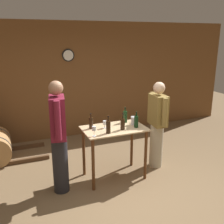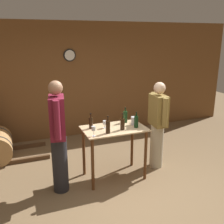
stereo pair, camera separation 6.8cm
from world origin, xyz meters
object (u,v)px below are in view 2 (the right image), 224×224
(wine_bottle_center, at_px, (122,124))
(ice_bucket, at_px, (134,121))
(wine_bottle_far_right, at_px, (136,121))
(wine_glass_near_center, at_px, (105,123))
(wine_bottle_far_left, at_px, (91,122))
(wine_bottle_left, at_px, (108,126))
(wine_glass_near_left, at_px, (94,129))
(wine_bottle_right, at_px, (125,117))
(person_host, at_px, (58,135))
(person_visitor_with_scarf, at_px, (158,124))

(wine_bottle_center, bearing_deg, ice_bucket, 28.81)
(wine_bottle_far_right, height_order, wine_glass_near_center, wine_bottle_far_right)
(wine_bottle_far_left, height_order, wine_bottle_left, wine_bottle_left)
(wine_glass_near_left, bearing_deg, wine_bottle_center, 11.09)
(wine_glass_near_left, bearing_deg, wine_glass_near_center, 45.60)
(wine_bottle_far_left, relative_size, ice_bucket, 1.88)
(wine_bottle_center, relative_size, wine_bottle_far_right, 1.05)
(wine_bottle_far_right, xyz_separation_m, wine_glass_near_left, (-0.78, -0.12, 0.01))
(wine_bottle_right, distance_m, wine_glass_near_center, 0.46)
(wine_bottle_left, relative_size, wine_bottle_right, 1.04)
(wine_bottle_center, height_order, wine_glass_near_left, wine_bottle_center)
(wine_bottle_center, xyz_separation_m, wine_glass_near_center, (-0.24, 0.18, -0.02))
(wine_glass_near_left, distance_m, wine_glass_near_center, 0.40)
(wine_bottle_right, relative_size, person_host, 0.16)
(wine_bottle_center, relative_size, ice_bucket, 2.04)
(person_host, bearing_deg, wine_bottle_far_right, -0.76)
(person_host, bearing_deg, ice_bucket, 5.29)
(wine_bottle_far_right, distance_m, ice_bucket, 0.15)
(wine_bottle_far_left, xyz_separation_m, wine_bottle_far_right, (0.72, -0.22, 0.00))
(wine_bottle_far_right, height_order, person_host, person_host)
(wine_bottle_left, height_order, wine_bottle_right, wine_bottle_left)
(wine_glass_near_center, bearing_deg, wine_glass_near_left, -134.40)
(wine_bottle_far_left, xyz_separation_m, wine_bottle_left, (0.18, -0.31, 0.01))
(wine_bottle_right, bearing_deg, wine_glass_near_center, -161.96)
(wine_bottle_center, xyz_separation_m, person_visitor_with_scarf, (0.78, 0.19, -0.16))
(wine_bottle_right, bearing_deg, ice_bucket, -60.79)
(wine_bottle_left, relative_size, person_visitor_with_scarf, 0.18)
(wine_glass_near_center, bearing_deg, wine_bottle_far_left, 164.88)
(wine_glass_near_left, distance_m, person_visitor_with_scarf, 1.34)
(wine_bottle_left, distance_m, ice_bucket, 0.60)
(wine_bottle_left, height_order, person_host, person_host)
(wine_bottle_right, height_order, wine_glass_near_center, wine_bottle_right)
(wine_bottle_center, xyz_separation_m, wine_bottle_far_right, (0.26, 0.02, 0.00))
(wine_bottle_left, bearing_deg, wine_bottle_far_left, 121.09)
(wine_bottle_left, bearing_deg, wine_bottle_far_right, 8.91)
(person_visitor_with_scarf, bearing_deg, person_host, -174.98)
(ice_bucket, height_order, person_visitor_with_scarf, person_visitor_with_scarf)
(wine_bottle_far_right, relative_size, wine_glass_near_center, 2.15)
(wine_bottle_far_left, height_order, person_host, person_host)
(wine_bottle_right, bearing_deg, wine_bottle_left, -140.21)
(wine_bottle_far_right, relative_size, wine_glass_near_left, 1.73)
(wine_bottle_right, xyz_separation_m, person_host, (-1.23, -0.29, -0.07))
(wine_glass_near_left, bearing_deg, wine_bottle_left, 8.58)
(wine_bottle_center, distance_m, wine_bottle_far_right, 0.26)
(wine_bottle_far_left, height_order, wine_bottle_right, wine_bottle_right)
(wine_bottle_far_left, relative_size, wine_glass_near_center, 2.09)
(wine_bottle_far_right, relative_size, ice_bucket, 1.93)
(wine_bottle_far_left, distance_m, person_host, 0.61)
(wine_bottle_right, relative_size, wine_glass_near_left, 1.76)
(wine_glass_near_left, relative_size, wine_glass_near_center, 1.25)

